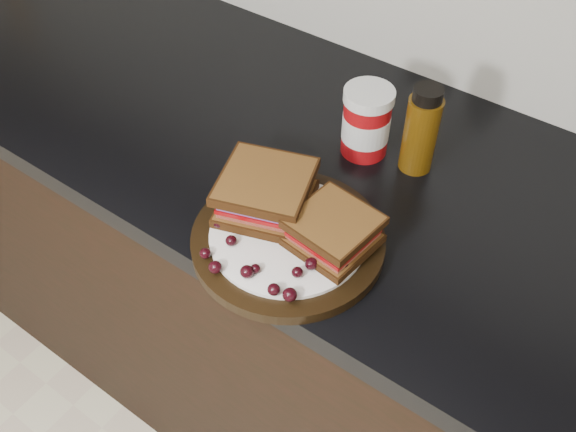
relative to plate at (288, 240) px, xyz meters
The scene contains 28 objects.
base_cabinets 0.54m from the plate, 126.71° to the left, with size 3.96×0.58×0.86m, color black.
countertop 0.25m from the plate, 126.71° to the left, with size 3.98×0.60×0.04m, color black.
plate is the anchor object (origin of this frame).
sandwich_left 0.08m from the plate, 156.92° to the left, with size 0.13×0.13×0.06m, color brown, non-canonical shape.
sandwich_right 0.08m from the plate, 19.77° to the left, with size 0.11×0.11×0.05m, color brown, non-canonical shape.
grape_0 0.10m from the plate, 152.08° to the right, with size 0.02×0.02×0.02m, color black.
grape_1 0.09m from the plate, 129.92° to the right, with size 0.02×0.02×0.02m, color black.
grape_2 0.12m from the plate, 123.34° to the right, with size 0.02×0.02×0.01m, color black.
grape_3 0.12m from the plate, 109.27° to the right, with size 0.02×0.02×0.02m, color black.
grape_4 0.10m from the plate, 89.94° to the right, with size 0.02×0.02×0.02m, color black.
grape_5 0.09m from the plate, 86.59° to the right, with size 0.01×0.01×0.01m, color black.
grape_6 0.11m from the plate, 64.29° to the right, with size 0.02×0.02×0.02m, color black.
grape_7 0.12m from the plate, 53.16° to the right, with size 0.02×0.02×0.02m, color black.
grape_8 0.08m from the plate, 45.15° to the right, with size 0.02×0.02×0.01m, color black.
grape_9 0.07m from the plate, 27.58° to the right, with size 0.02×0.02×0.02m, color black.
grape_10 0.10m from the plate, ahead, with size 0.02×0.02×0.02m, color black.
grape_11 0.08m from the plate, ahead, with size 0.02×0.02×0.02m, color black.
grape_12 0.08m from the plate, 23.76° to the left, with size 0.02×0.02×0.02m, color black.
grape_13 0.09m from the plate, 37.83° to the left, with size 0.02×0.02×0.02m, color black.
grape_14 0.08m from the plate, 137.15° to the left, with size 0.01×0.01×0.01m, color black.
grape_15 0.07m from the plate, 160.13° to the left, with size 0.02×0.02×0.02m, color black.
grape_16 0.08m from the plate, behind, with size 0.02×0.02×0.02m, color black.
grape_17 0.09m from the plate, behind, with size 0.02×0.02×0.02m, color black.
grape_18 0.09m from the plate, 146.72° to the left, with size 0.02×0.02×0.02m, color black.
grape_19 0.08m from the plate, 155.26° to the left, with size 0.02×0.02×0.02m, color black.
grape_20 0.06m from the plate, behind, with size 0.02×0.02×0.02m, color black.
condiment_jar 0.25m from the plate, 94.56° to the left, with size 0.08×0.08×0.12m, color #9A0B0F.
oil_bottle 0.28m from the plate, 75.18° to the left, with size 0.05×0.05×0.15m, color #472C07.
Camera 1 is at (0.50, 1.01, 1.61)m, focal length 40.00 mm.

